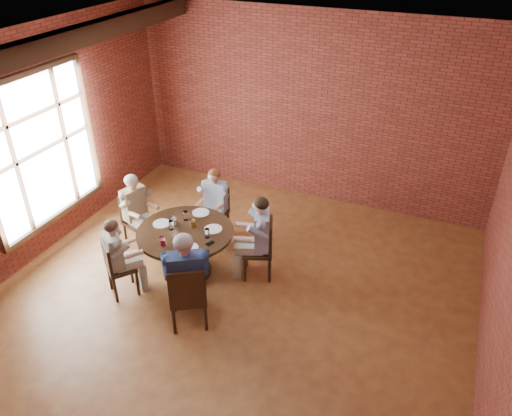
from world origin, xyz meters
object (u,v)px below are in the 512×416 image
at_px(chair_c, 135,218).
at_px(diner_d, 120,258).
at_px(chair_b, 217,210).
at_px(diner_e, 187,279).
at_px(diner_b, 215,205).
at_px(diner_a, 258,238).
at_px(chair_d, 116,266).
at_px(dining_table, 186,243).
at_px(diner_c, 137,212).
at_px(chair_a, 263,247).
at_px(smartphone, 210,243).
at_px(chair_e, 188,295).

height_order(chair_c, diner_d, diner_d).
bearing_deg(chair_b, diner_e, -75.97).
height_order(diner_b, chair_c, diner_b).
bearing_deg(diner_a, chair_d, -74.85).
relative_size(dining_table, diner_c, 1.11).
xyz_separation_m(dining_table, chair_c, (-1.13, 0.34, -0.04)).
bearing_deg(diner_b, diner_e, -75.48).
bearing_deg(diner_e, diner_b, -104.01).
relative_size(chair_b, diner_b, 0.72).
bearing_deg(chair_a, chair_b, -142.24).
relative_size(diner_e, smartphone, 11.12).
relative_size(dining_table, chair_d, 1.60).
height_order(diner_a, chair_e, diner_a).
height_order(diner_b, diner_d, diner_b).
height_order(dining_table, chair_d, chair_d).
bearing_deg(chair_d, diner_c, -31.29).
bearing_deg(chair_a, chair_c, -109.09).
relative_size(diner_c, smartphone, 9.94).
bearing_deg(smartphone, dining_table, -178.37).
xyz_separation_m(chair_c, chair_e, (1.73, -1.32, 0.04)).
bearing_deg(diner_d, chair_e, -151.72).
relative_size(dining_table, diner_d, 1.15).
height_order(diner_a, diner_b, diner_a).
distance_m(chair_c, diner_c, 0.16).
bearing_deg(dining_table, chair_c, 163.34).
bearing_deg(diner_b, dining_table, -90.00).
height_order(diner_b, diner_c, diner_c).
relative_size(chair_a, diner_b, 0.75).
bearing_deg(diner_d, diner_a, -105.85).
distance_m(chair_a, chair_b, 1.31).
height_order(diner_e, smartphone, diner_e).
bearing_deg(chair_b, dining_table, -90.00).
xyz_separation_m(diner_b, chair_c, (-1.08, -0.67, -0.12)).
distance_m(dining_table, smartphone, 0.55).
height_order(diner_a, chair_d, diner_a).
relative_size(diner_a, diner_c, 1.04).
bearing_deg(diner_a, diner_c, -109.19).
distance_m(chair_c, chair_e, 2.18).
bearing_deg(chair_d, chair_a, -105.90).
distance_m(dining_table, diner_c, 1.11).
height_order(dining_table, chair_b, chair_b).
height_order(chair_b, diner_c, diner_c).
distance_m(chair_d, smartphone, 1.35).
xyz_separation_m(diner_a, smartphone, (-0.50, -0.51, 0.09)).
bearing_deg(chair_a, diner_e, -42.32).
height_order(diner_b, diner_e, diner_e).
distance_m(chair_b, chair_c, 1.31).
bearing_deg(chair_d, chair_b, -68.71).
distance_m(chair_b, diner_d, 1.93).
relative_size(diner_a, diner_e, 0.93).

